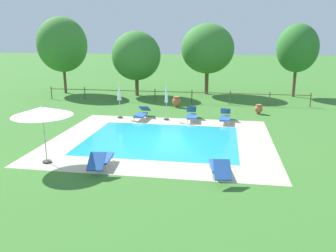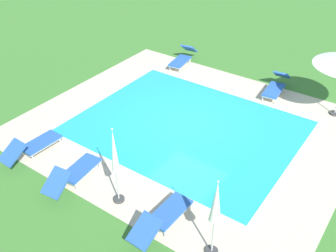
{
  "view_description": "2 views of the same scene",
  "coord_description": "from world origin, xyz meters",
  "px_view_note": "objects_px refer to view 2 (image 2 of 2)",
  "views": [
    {
      "loc": [
        2.98,
        -16.18,
        5.08
      ],
      "look_at": [
        0.26,
        0.5,
        0.6
      ],
      "focal_mm": 36.58,
      "sensor_mm": 36.0,
      "label": 1
    },
    {
      "loc": [
        -6.09,
        9.82,
        7.83
      ],
      "look_at": [
        -0.19,
        1.44,
        0.9
      ],
      "focal_mm": 41.65,
      "sensor_mm": 36.0,
      "label": 2
    }
  ],
  "objects_px": {
    "sun_lounger_north_near_steps": "(74,173)",
    "patio_umbrella_closed_row_west": "(115,158)",
    "sun_lounger_north_far": "(163,217)",
    "sun_lounger_north_mid": "(183,58)",
    "patio_umbrella_closed_row_mid_west": "(216,207)",
    "sun_lounger_south_near_corner": "(33,146)",
    "sun_lounger_north_end": "(276,86)"
  },
  "relations": [
    {
      "from": "sun_lounger_north_near_steps",
      "to": "patio_umbrella_closed_row_mid_west",
      "type": "distance_m",
      "value": 4.7
    },
    {
      "from": "patio_umbrella_closed_row_west",
      "to": "patio_umbrella_closed_row_mid_west",
      "type": "distance_m",
      "value": 3.0
    },
    {
      "from": "patio_umbrella_closed_row_west",
      "to": "patio_umbrella_closed_row_mid_west",
      "type": "bearing_deg",
      "value": 179.11
    },
    {
      "from": "sun_lounger_north_near_steps",
      "to": "sun_lounger_north_far",
      "type": "height_order",
      "value": "sun_lounger_north_near_steps"
    },
    {
      "from": "sun_lounger_north_far",
      "to": "sun_lounger_north_mid",
      "type": "bearing_deg",
      "value": -59.59
    },
    {
      "from": "sun_lounger_north_end",
      "to": "patio_umbrella_closed_row_mid_west",
      "type": "distance_m",
      "value": 8.61
    },
    {
      "from": "sun_lounger_north_far",
      "to": "sun_lounger_south_near_corner",
      "type": "height_order",
      "value": "sun_lounger_south_near_corner"
    },
    {
      "from": "sun_lounger_south_near_corner",
      "to": "patio_umbrella_closed_row_west",
      "type": "xyz_separation_m",
      "value": [
        -3.59,
        -0.0,
        1.16
      ]
    },
    {
      "from": "patio_umbrella_closed_row_mid_west",
      "to": "sun_lounger_north_near_steps",
      "type": "bearing_deg",
      "value": 1.57
    },
    {
      "from": "sun_lounger_north_near_steps",
      "to": "sun_lounger_north_mid",
      "type": "height_order",
      "value": "sun_lounger_north_mid"
    },
    {
      "from": "sun_lounger_north_far",
      "to": "patio_umbrella_closed_row_west",
      "type": "xyz_separation_m",
      "value": [
        1.57,
        -0.06,
        1.17
      ]
    },
    {
      "from": "sun_lounger_south_near_corner",
      "to": "sun_lounger_north_far",
      "type": "bearing_deg",
      "value": 179.43
    },
    {
      "from": "sun_lounger_south_near_corner",
      "to": "patio_umbrella_closed_row_mid_west",
      "type": "height_order",
      "value": "patio_umbrella_closed_row_mid_west"
    },
    {
      "from": "patio_umbrella_closed_row_west",
      "to": "sun_lounger_south_near_corner",
      "type": "bearing_deg",
      "value": 0.07
    },
    {
      "from": "sun_lounger_south_near_corner",
      "to": "patio_umbrella_closed_row_mid_west",
      "type": "bearing_deg",
      "value": 179.63
    },
    {
      "from": "sun_lounger_north_near_steps",
      "to": "sun_lounger_south_near_corner",
      "type": "distance_m",
      "value": 2.05
    },
    {
      "from": "sun_lounger_north_mid",
      "to": "sun_lounger_south_near_corner",
      "type": "bearing_deg",
      "value": 88.68
    },
    {
      "from": "sun_lounger_north_near_steps",
      "to": "patio_umbrella_closed_row_west",
      "type": "height_order",
      "value": "patio_umbrella_closed_row_west"
    },
    {
      "from": "sun_lounger_north_near_steps",
      "to": "patio_umbrella_closed_row_west",
      "type": "xyz_separation_m",
      "value": [
        -1.55,
        -0.17,
        1.15
      ]
    },
    {
      "from": "sun_lounger_north_near_steps",
      "to": "sun_lounger_south_near_corner",
      "type": "height_order",
      "value": "sun_lounger_north_near_steps"
    },
    {
      "from": "sun_lounger_north_near_steps",
      "to": "patio_umbrella_closed_row_mid_west",
      "type": "xyz_separation_m",
      "value": [
        -4.55,
        -0.12,
        1.18
      ]
    },
    {
      "from": "sun_lounger_south_near_corner",
      "to": "patio_umbrella_closed_row_west",
      "type": "height_order",
      "value": "patio_umbrella_closed_row_west"
    },
    {
      "from": "patio_umbrella_closed_row_west",
      "to": "patio_umbrella_closed_row_mid_west",
      "type": "relative_size",
      "value": 1.06
    },
    {
      "from": "sun_lounger_north_mid",
      "to": "patio_umbrella_closed_row_mid_west",
      "type": "relative_size",
      "value": 0.89
    },
    {
      "from": "patio_umbrella_closed_row_west",
      "to": "patio_umbrella_closed_row_mid_west",
      "type": "height_order",
      "value": "patio_umbrella_closed_row_west"
    },
    {
      "from": "sun_lounger_north_far",
      "to": "sun_lounger_south_near_corner",
      "type": "bearing_deg",
      "value": -0.57
    },
    {
      "from": "sun_lounger_south_near_corner",
      "to": "sun_lounger_north_near_steps",
      "type": "bearing_deg",
      "value": 175.34
    },
    {
      "from": "sun_lounger_north_mid",
      "to": "patio_umbrella_closed_row_west",
      "type": "relative_size",
      "value": 0.85
    },
    {
      "from": "sun_lounger_north_mid",
      "to": "patio_umbrella_closed_row_west",
      "type": "bearing_deg",
      "value": 112.01
    },
    {
      "from": "sun_lounger_north_far",
      "to": "sun_lounger_south_near_corner",
      "type": "relative_size",
      "value": 1.01
    },
    {
      "from": "sun_lounger_north_far",
      "to": "sun_lounger_north_end",
      "type": "relative_size",
      "value": 1.01
    },
    {
      "from": "patio_umbrella_closed_row_mid_west",
      "to": "sun_lounger_north_mid",
      "type": "bearing_deg",
      "value": -52.86
    }
  ]
}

